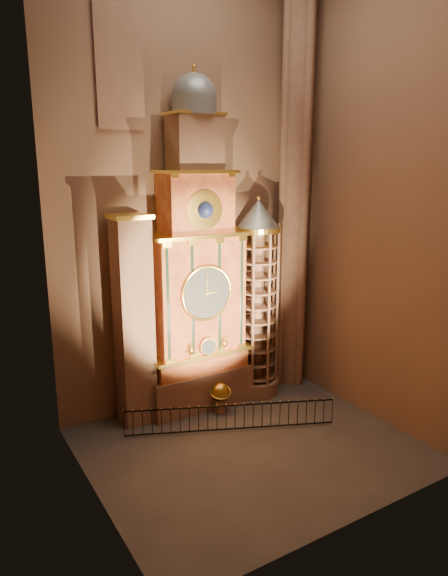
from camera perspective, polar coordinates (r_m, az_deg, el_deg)
floor at (r=24.21m, az=3.01°, el=-17.23°), size 14.00×14.00×0.00m
wall_back at (r=25.97m, az=-4.26°, el=10.50°), size 22.00×0.00×22.00m
wall_left at (r=17.81m, az=-15.73°, el=8.56°), size 0.00×22.00×22.00m
wall_right at (r=25.43m, az=16.70°, el=9.90°), size 0.00×22.00×22.00m
astronomical_clock at (r=25.66m, az=-3.03°, el=0.72°), size 5.60×2.41×16.70m
portrait_tower at (r=24.72m, az=-9.98°, el=-3.66°), size 1.80×1.60×10.20m
stair_turret at (r=27.57m, az=3.69°, el=-1.39°), size 2.50×2.50×10.80m
gothic_pier at (r=28.46m, az=7.89°, el=10.69°), size 2.04×2.04×22.00m
stained_glass_window at (r=24.89m, az=-11.54°, el=22.85°), size 2.20×0.14×5.20m
celestial_globe at (r=26.69m, az=-0.41°, el=-11.78°), size 1.37×1.33×1.59m
iron_railing at (r=25.09m, az=0.74°, el=-14.20°), size 9.17×4.09×1.28m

